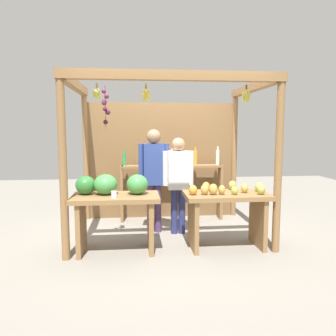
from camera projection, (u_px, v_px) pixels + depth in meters
name	position (u px, v px, depth m)	size (l,w,h in m)	color
ground_plane	(167.00, 232.00, 5.33)	(12.00, 12.00, 0.00)	gray
market_stall	(164.00, 145.00, 5.60)	(2.86, 2.07, 2.35)	olive
fruit_counter_left	(114.00, 201.00, 4.47)	(1.16, 0.64, 1.04)	olive
fruit_counter_right	(226.00, 207.00, 4.61)	(1.15, 0.64, 0.91)	olive
bottle_shelf_unit	(172.00, 178.00, 5.98)	(1.83, 0.22, 1.36)	olive
vendor_man	(154.00, 171.00, 5.25)	(0.48, 0.22, 1.63)	#503967
vendor_woman	(178.00, 177.00, 5.20)	(0.48, 0.20, 1.51)	navy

